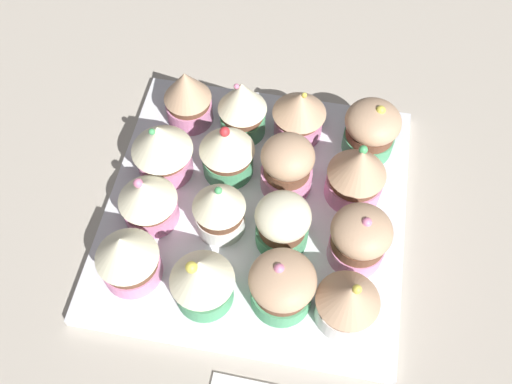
{
  "coord_description": "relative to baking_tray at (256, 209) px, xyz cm",
  "views": [
    {
      "loc": [
        31.05,
        5.67,
        55.59
      ],
      "look_at": [
        0.0,
        0.0,
        4.2
      ],
      "focal_mm": 40.57,
      "sensor_mm": 36.0,
      "label": 1
    }
  ],
  "objects": [
    {
      "name": "cupcake_15",
      "position": [
        10.54,
        10.53,
        4.22
      ],
      "size": [
        6.04,
        6.04,
        7.25
      ],
      "color": "white",
      "rests_on": "baking_tray"
    },
    {
      "name": "cupcake_13",
      "position": [
        -3.63,
        10.08,
        4.54
      ],
      "size": [
        6.24,
        6.24,
        8.06
      ],
      "color": "pink",
      "rests_on": "baking_tray"
    },
    {
      "name": "cupcake_0",
      "position": [
        -10.65,
        -9.9,
        4.48
      ],
      "size": [
        5.48,
        5.48,
        7.69
      ],
      "color": "pink",
      "rests_on": "baking_tray"
    },
    {
      "name": "cupcake_2",
      "position": [
        3.13,
        -10.76,
        3.95
      ],
      "size": [
        6.15,
        6.15,
        6.82
      ],
      "color": "pink",
      "rests_on": "baking_tray"
    },
    {
      "name": "cupcake_10",
      "position": [
        3.46,
        3.33,
        4.11
      ],
      "size": [
        5.63,
        5.63,
        6.88
      ],
      "color": "#4C9E6B",
      "rests_on": "baking_tray"
    },
    {
      "name": "cupcake_9",
      "position": [
        -3.35,
        2.75,
        4.37
      ],
      "size": [
        5.68,
        5.68,
        7.46
      ],
      "color": "pink",
      "rests_on": "baking_tray"
    },
    {
      "name": "cupcake_4",
      "position": [
        -9.98,
        -3.38,
        4.77
      ],
      "size": [
        5.54,
        5.54,
        8.27
      ],
      "color": "#4C9E6B",
      "rests_on": "baking_tray"
    },
    {
      "name": "cupcake_5",
      "position": [
        -4.17,
        -3.93,
        4.67
      ],
      "size": [
        6.04,
        6.04,
        8.2
      ],
      "color": "#4C9E6B",
      "rests_on": "baking_tray"
    },
    {
      "name": "ground_plane",
      "position": [
        0.0,
        0.0,
        -2.1
      ],
      "size": [
        180.0,
        180.0,
        3.0
      ],
      "primitive_type": "cube",
      "color": "#B2A899"
    },
    {
      "name": "cupcake_12",
      "position": [
        -10.04,
        11.15,
        4.08
      ],
      "size": [
        6.19,
        6.19,
        7.08
      ],
      "color": "#4C9E6B",
      "rests_on": "baking_tray"
    },
    {
      "name": "cupcake_7",
      "position": [
        10.98,
        -3.14,
        4.75
      ],
      "size": [
        6.23,
        6.23,
        8.26
      ],
      "color": "#4C9E6B",
      "rests_on": "baking_tray"
    },
    {
      "name": "cupcake_6",
      "position": [
        3.0,
        -3.25,
        4.7
      ],
      "size": [
        5.46,
        5.46,
        8.26
      ],
      "color": "white",
      "rests_on": "baking_tray"
    },
    {
      "name": "cupcake_1",
      "position": [
        -2.97,
        -10.82,
        4.68
      ],
      "size": [
        6.68,
        6.68,
        7.96
      ],
      "color": "pink",
      "rests_on": "baking_tray"
    },
    {
      "name": "cupcake_11",
      "position": [
        9.99,
        4.32,
        3.96
      ],
      "size": [
        6.4,
        6.4,
        6.8
      ],
      "color": "#4C9E6B",
      "rests_on": "baking_tray"
    },
    {
      "name": "cupcake_8",
      "position": [
        -10.8,
        2.99,
        4.17
      ],
      "size": [
        6.1,
        6.1,
        7.02
      ],
      "color": "pink",
      "rests_on": "baking_tray"
    },
    {
      "name": "baking_tray",
      "position": [
        0.0,
        0.0,
        0.0
      ],
      "size": [
        32.14,
        32.14,
        1.2
      ],
      "color": "silver",
      "rests_on": "ground_plane"
    },
    {
      "name": "cupcake_3",
      "position": [
        9.82,
        -10.86,
        4.38
      ],
      "size": [
        6.24,
        6.24,
        7.39
      ],
      "color": "pink",
      "rests_on": "baking_tray"
    },
    {
      "name": "cupcake_14",
      "position": [
        3.82,
        11.03,
        4.22
      ],
      "size": [
        6.05,
        6.05,
        7.33
      ],
      "color": "pink",
      "rests_on": "baking_tray"
    }
  ]
}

